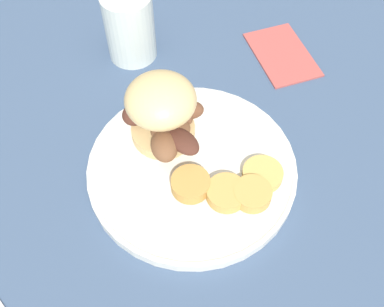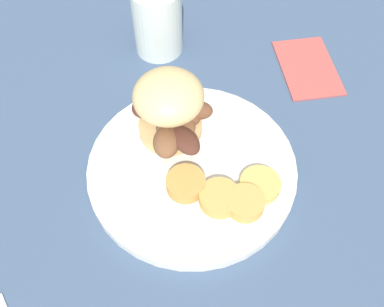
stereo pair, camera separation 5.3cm
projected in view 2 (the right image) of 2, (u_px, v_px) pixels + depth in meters
The scene contains 9 objects.
ground_plane at pixel (192, 172), 0.57m from camera, with size 4.00×4.00×0.00m, color #3D5170.
dinner_plate at pixel (192, 168), 0.56m from camera, with size 0.26×0.26×0.02m.
sandwich at pixel (172, 107), 0.55m from camera, with size 0.12×0.11×0.09m.
potato_round_0 at pixel (186, 183), 0.53m from camera, with size 0.05×0.05×0.02m, color #BC8942.
potato_round_1 at pixel (260, 185), 0.53m from camera, with size 0.05×0.05×0.01m, color tan.
potato_round_2 at pixel (219, 198), 0.52m from camera, with size 0.05×0.05×0.01m, color tan.
potato_round_3 at pixel (245, 203), 0.52m from camera, with size 0.05×0.05×0.02m, color tan.
drinking_glass at pixel (157, 21), 0.65m from camera, with size 0.07×0.07×0.10m.
napkin at pixel (308, 67), 0.67m from camera, with size 0.12×0.08×0.01m, color #B24C47.
Camera 2 is at (-0.27, 0.14, 0.49)m, focal length 42.00 mm.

